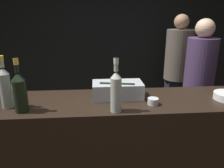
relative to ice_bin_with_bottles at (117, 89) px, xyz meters
The scene contains 10 objects.
wall_back_chalkboard 2.14m from the ice_bin_with_bottles, 91.10° to the left, with size 6.40×0.06×2.80m.
bar_counter 0.62m from the ice_bin_with_bottles, 125.66° to the right, with size 2.57×0.53×1.09m.
ice_bin_with_bottles is the anchor object (origin of this frame).
wine_glass 0.82m from the ice_bin_with_bottles, behind, with size 0.09×0.09×0.14m.
candle_votive 0.30m from the ice_bin_with_bottles, 33.69° to the right, with size 0.08×0.08×0.05m.
champagne_bottle 0.69m from the ice_bin_with_bottles, 162.65° to the right, with size 0.09×0.09×0.36m.
white_wine_bottle 0.27m from the ice_bin_with_bottles, 97.37° to the right, with size 0.07×0.07×0.36m.
rose_wine_bottle 0.79m from the ice_bin_with_bottles, behind, with size 0.08×0.08×0.36m.
person_in_hoodie 1.84m from the ice_bin_with_bottles, 54.64° to the left, with size 0.39×0.39×1.72m.
person_blond_tee 1.34m from the ice_bin_with_bottles, 37.04° to the left, with size 0.34×0.34×1.67m.
Camera 1 is at (-0.12, -1.26, 1.71)m, focal length 35.00 mm.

